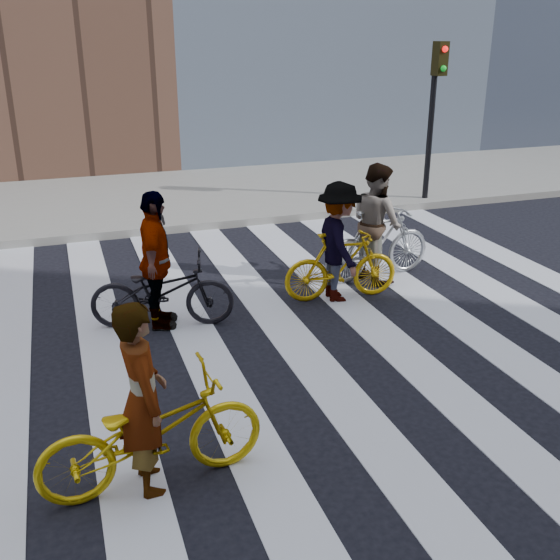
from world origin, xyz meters
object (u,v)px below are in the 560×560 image
traffic_signal (435,96)px  bike_yellow_left (152,433)px  rider_right (339,242)px  rider_mid (376,222)px  bike_silver_mid (378,244)px  rider_left (143,398)px  rider_rear (156,261)px  bike_dark_rear (162,291)px  bike_yellow_right (341,266)px

traffic_signal → bike_yellow_left: bearing=-133.4°
traffic_signal → rider_right: bearing=-133.1°
rider_right → traffic_signal: bearing=-38.2°
rider_mid → rider_right: (-0.85, -0.56, -0.05)m
bike_silver_mid → rider_left: size_ratio=1.10×
bike_silver_mid → bike_yellow_left: bearing=126.1°
traffic_signal → bike_yellow_left: 10.29m
traffic_signal → rider_rear: size_ratio=1.89×
bike_yellow_left → rider_mid: 5.41m
bike_yellow_left → rider_left: bearing=85.5°
bike_silver_mid → rider_rear: rider_rear is taller
rider_mid → rider_rear: 3.41m
bike_dark_rear → rider_mid: size_ratio=1.02×
bike_dark_rear → rider_right: bearing=-74.4°
bike_yellow_left → bike_dark_rear: bike_yellow_left is taller
bike_yellow_left → rider_left: rider_left is taller
rider_left → bike_silver_mid: bearing=-51.3°
bike_yellow_right → bike_dark_rear: bike_yellow_right is taller
bike_dark_rear → rider_rear: bearing=103.3°
bike_yellow_left → rider_mid: (3.89, 3.75, 0.39)m
traffic_signal → bike_yellow_left: traffic_signal is taller
bike_silver_mid → bike_yellow_right: 1.02m
bike_yellow_right → rider_rear: bearing=97.2°
traffic_signal → rider_left: size_ratio=2.02×
traffic_signal → bike_yellow_right: size_ratio=2.06×
traffic_signal → rider_mid: size_ratio=1.89×
bike_yellow_left → bike_silver_mid: bike_silver_mid is taller
rider_mid → rider_left: bearing=126.1°
bike_dark_rear → rider_left: rider_left is taller
bike_yellow_right → rider_rear: size_ratio=0.92×
rider_left → traffic_signal: bearing=-48.1°
bike_yellow_right → rider_right: rider_right is taller
bike_yellow_left → rider_left: (-0.05, 0.00, 0.33)m
bike_silver_mid → bike_dark_rear: (-3.34, -0.66, -0.07)m
bike_silver_mid → bike_dark_rear: bike_silver_mid is taller
rider_right → bike_yellow_right: bearing=-85.0°
bike_yellow_left → rider_mid: rider_mid is taller
bike_yellow_left → bike_yellow_right: 4.43m
rider_mid → bike_silver_mid: bearing=-97.5°
bike_silver_mid → rider_rear: (-3.39, -0.66, 0.33)m
bike_yellow_left → bike_yellow_right: bike_yellow_left is taller
bike_dark_rear → rider_left: bearing=-178.5°
bike_yellow_left → bike_yellow_right: bearing=-48.6°
traffic_signal → rider_rear: bearing=-146.3°
rider_right → rider_rear: (-2.49, -0.10, 0.05)m
bike_yellow_left → rider_right: bearing=-48.1°
rider_mid → bike_dark_rear: bearing=93.9°
bike_yellow_right → rider_left: bearing=140.4°
rider_right → rider_rear: size_ratio=0.95×
bike_yellow_left → bike_yellow_right: (3.09, 3.18, -0.00)m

